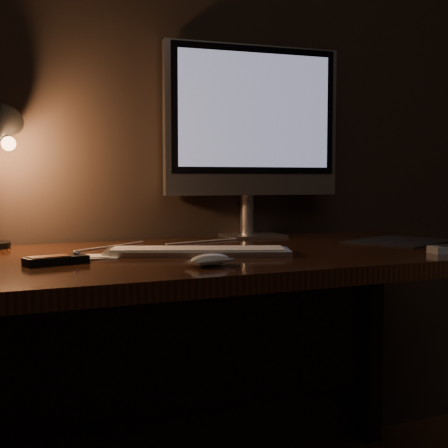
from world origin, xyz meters
name	(u,v)px	position (x,y,z in m)	size (l,w,h in m)	color
desk	(203,297)	(0.00, 1.93, 0.62)	(1.60, 0.75, 0.75)	black
monitor	(253,125)	(0.28, 2.18, 1.11)	(0.57, 0.18, 0.60)	silver
keyboard	(198,251)	(-0.06, 1.82, 0.76)	(0.45, 0.13, 0.02)	silver
mousepad	(399,241)	(0.60, 1.86, 0.75)	(0.28, 0.23, 0.00)	black
mouse	(210,262)	(-0.11, 1.62, 0.76)	(0.10, 0.05, 0.02)	white
media_remote	(56,260)	(-0.40, 1.79, 0.76)	(0.14, 0.08, 0.03)	black
papers	(91,257)	(-0.31, 1.85, 0.75)	(0.11, 0.07, 0.01)	white
cable	(160,244)	(-0.07, 2.06, 0.75)	(0.00, 0.00, 0.53)	white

